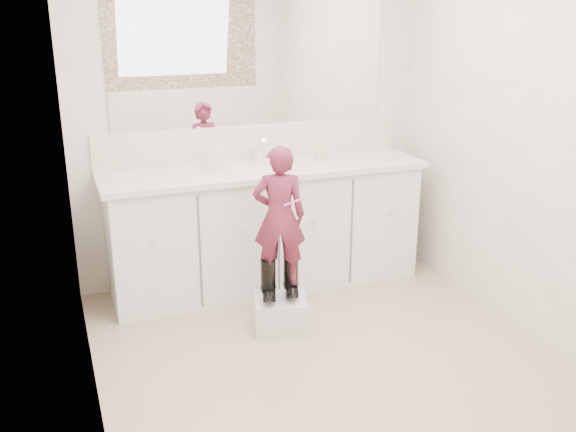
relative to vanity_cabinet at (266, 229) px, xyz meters
name	(u,v)px	position (x,y,z in m)	size (l,w,h in m)	color
floor	(337,366)	(0.00, -1.23, -0.42)	(3.00, 3.00, 0.00)	#997A64
wall_back	(252,116)	(0.00, 0.27, 0.77)	(2.60, 2.60, 0.00)	beige
wall_front	(555,269)	(0.00, -2.73, 0.77)	(2.60, 2.60, 0.00)	beige
wall_left	(77,186)	(-1.30, -1.23, 0.78)	(3.00, 3.00, 0.00)	beige
wall_right	(544,143)	(1.30, -1.23, 0.78)	(3.00, 3.00, 0.00)	beige
vanity_cabinet	(266,229)	(0.00, 0.00, 0.00)	(2.20, 0.55, 0.85)	silver
countertop	(266,170)	(0.00, -0.01, 0.45)	(2.28, 0.58, 0.04)	beige
backsplash	(253,142)	(0.00, 0.26, 0.59)	(2.28, 0.03, 0.25)	beige
mirror	(251,54)	(0.00, 0.26, 1.22)	(2.00, 0.02, 1.00)	white
dot_panel	(573,122)	(0.00, -2.71, 1.22)	(2.00, 0.01, 1.20)	#472819
faucet	(258,155)	(0.00, 0.15, 0.52)	(0.08, 0.08, 0.10)	silver
cup	(320,153)	(0.44, 0.06, 0.51)	(0.10, 0.10, 0.10)	beige
soap_bottle	(216,155)	(-0.34, 0.03, 0.57)	(0.10, 0.10, 0.22)	silver
step_stool	(281,313)	(-0.14, -0.68, -0.32)	(0.32, 0.27, 0.21)	silver
boot_left	(268,280)	(-0.21, -0.66, -0.08)	(0.10, 0.18, 0.27)	black
boot_right	(291,276)	(-0.06, -0.66, -0.08)	(0.10, 0.18, 0.27)	black
toddler	(279,216)	(-0.14, -0.66, 0.32)	(0.32, 0.21, 0.88)	#A83360
toothbrush	(295,201)	(-0.07, -0.74, 0.43)	(0.01, 0.01, 0.14)	pink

